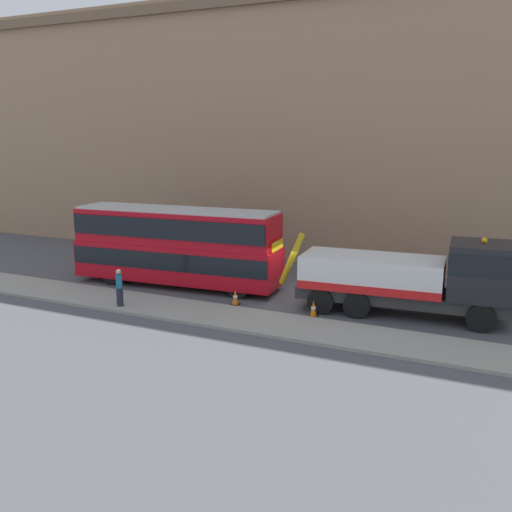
% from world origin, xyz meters
% --- Properties ---
extents(ground_plane, '(120.00, 120.00, 0.00)m').
position_xyz_m(ground_plane, '(0.00, 0.00, 0.00)').
color(ground_plane, '#4C4C51').
extents(near_kerb, '(60.00, 2.80, 0.15)m').
position_xyz_m(near_kerb, '(0.00, -4.20, 0.07)').
color(near_kerb, gray).
rests_on(near_kerb, ground_plane).
extents(building_facade, '(60.00, 1.50, 16.00)m').
position_xyz_m(building_facade, '(0.00, 7.75, 8.07)').
color(building_facade, '#9E7A5B').
rests_on(building_facade, ground_plane).
extents(recovery_tow_truck, '(10.22, 3.28, 3.67)m').
position_xyz_m(recovery_tow_truck, '(5.75, -0.44, 1.76)').
color(recovery_tow_truck, '#2D2D2D').
rests_on(recovery_tow_truck, ground_plane).
extents(double_decker_bus, '(11.17, 3.34, 4.06)m').
position_xyz_m(double_decker_bus, '(-6.27, -0.47, 2.23)').
color(double_decker_bus, '#B70C19').
rests_on(double_decker_bus, ground_plane).
extents(pedestrian_onlooker, '(0.44, 0.48, 1.71)m').
position_xyz_m(pedestrian_onlooker, '(-6.43, -4.99, 0.99)').
color(pedestrian_onlooker, '#232333').
rests_on(pedestrian_onlooker, near_kerb).
extents(traffic_cone_near_bus, '(0.36, 0.36, 0.72)m').
position_xyz_m(traffic_cone_near_bus, '(-1.96, -2.24, 0.34)').
color(traffic_cone_near_bus, orange).
rests_on(traffic_cone_near_bus, ground_plane).
extents(traffic_cone_midway, '(0.36, 0.36, 0.72)m').
position_xyz_m(traffic_cone_midway, '(1.90, -2.33, 0.34)').
color(traffic_cone_midway, orange).
rests_on(traffic_cone_midway, ground_plane).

